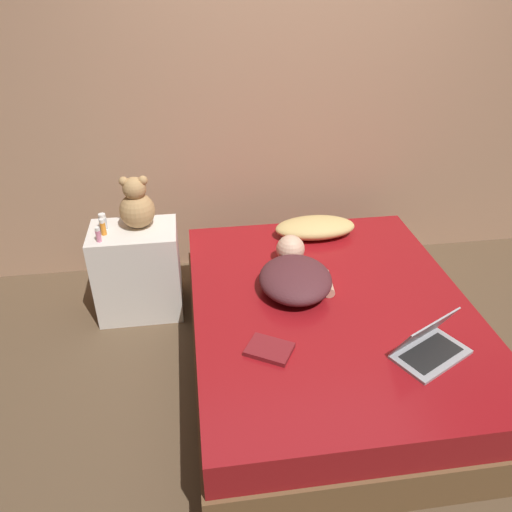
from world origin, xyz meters
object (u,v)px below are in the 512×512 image
teddy_bear (137,205)px  bottle_orange (103,227)px  bottle_pink (98,235)px  bottle_clear (103,222)px  laptop (429,346)px  pillow (315,227)px  person_lying (295,274)px  book (269,349)px

teddy_bear → bottle_orange: teddy_bear is taller
bottle_pink → bottle_clear: bottle_clear is taller
laptop → bottle_orange: bottle_orange is taller
pillow → laptop: laptop is taller
person_lying → bottle_pink: bottle_pink is taller
person_lying → teddy_bear: bearing=155.4°
teddy_bear → bottle_clear: teddy_bear is taller
pillow → bottle_clear: size_ratio=5.21×
pillow → book: size_ratio=2.06×
bottle_pink → bottle_orange: bearing=77.4°
laptop → book: bearing=143.4°
teddy_bear → bottle_pink: bearing=-144.3°
pillow → bottle_pink: bottle_pink is taller
laptop → bottle_clear: bearing=116.7°
teddy_bear → bottle_clear: 0.23m
laptop → bottle_clear: bottle_clear is taller
pillow → bottle_clear: bearing=-178.5°
bottle_pink → person_lying: bearing=-18.3°
pillow → bottle_pink: (-1.35, -0.19, 0.16)m
pillow → bottle_pink: size_ratio=5.74×
book → teddy_bear: bearing=121.8°
laptop → book: size_ratio=1.60×
bottle_orange → bottle_pink: (-0.02, -0.08, -0.00)m
pillow → laptop: 1.22m
person_lying → bottle_pink: size_ratio=6.93×
bottle_orange → bottle_pink: bottle_orange is taller
laptop → bottle_pink: 1.90m
pillow → bottle_orange: bottle_orange is taller
bottle_pink → bottle_clear: bearing=86.3°
bottle_pink → teddy_bear: bearing=35.7°
pillow → bottle_orange: bearing=-175.5°
bottle_orange → bottle_clear: size_ratio=1.00×
person_lying → bottle_clear: bearing=160.9°
pillow → teddy_bear: (-1.13, -0.03, 0.25)m
bottle_clear → laptop: bearing=-35.8°
teddy_bear → bottle_pink: 0.29m
teddy_bear → bottle_pink: teddy_bear is taller
person_lying → bottle_clear: bottle_clear is taller
bottle_clear → book: size_ratio=0.40×
teddy_bear → laptop: bearing=-39.9°
pillow → bottle_orange: size_ratio=5.20×
laptop → bottle_orange: (-1.59, 1.08, 0.17)m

